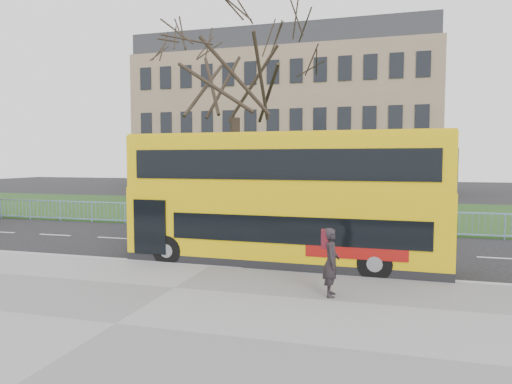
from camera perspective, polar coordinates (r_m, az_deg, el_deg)
ground at (r=15.67m, az=-3.55°, el=-8.27°), size 120.00×120.00×0.00m
pavement at (r=9.77m, az=-17.14°, el=-15.77°), size 80.00×10.50×0.12m
kerb at (r=14.24m, az=-5.62°, el=-9.26°), size 80.00×0.20×0.14m
grass_verge at (r=29.38m, az=5.62°, el=-2.42°), size 80.00×15.40×0.08m
guard_railing at (r=21.83m, az=2.13°, el=-3.30°), size 40.00×0.12×1.10m
bare_tree at (r=25.97m, az=-2.63°, el=11.59°), size 9.34×9.34×13.34m
civic_building at (r=50.60m, az=4.13°, el=8.19°), size 30.00×15.00×14.00m
yellow_bus at (r=14.31m, az=3.45°, el=-0.53°), size 9.84×2.57×4.10m
pedestrian at (r=11.02m, az=9.36°, el=-8.64°), size 0.45×0.63×1.63m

